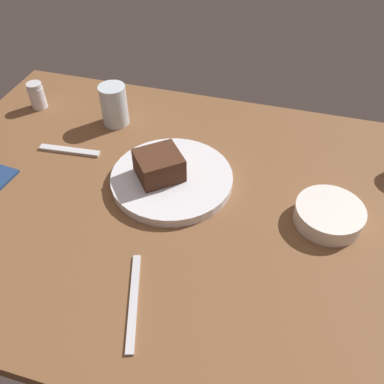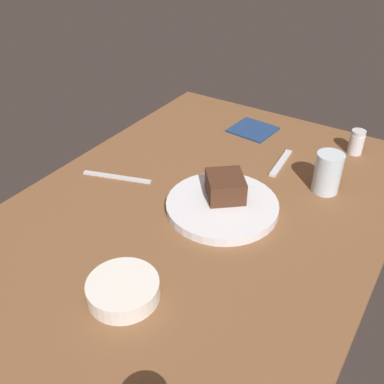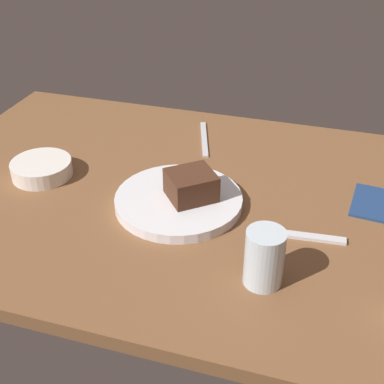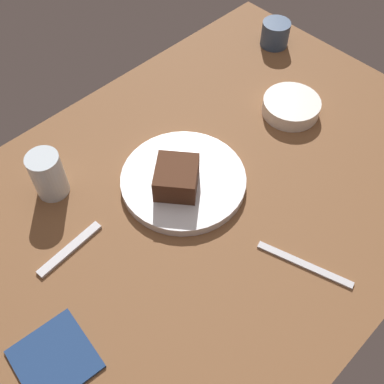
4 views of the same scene
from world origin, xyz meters
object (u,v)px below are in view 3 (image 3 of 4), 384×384
object	(u,v)px
dessert_spoon	(306,237)
dessert_plate	(179,201)
butter_knife	(203,139)
folded_napkin	(382,205)
water_glass	(264,258)
chocolate_cake_slice	(191,185)
side_bowl	(42,169)

from	to	relation	value
dessert_spoon	dessert_plate	bearing A→B (deg)	167.63
butter_knife	folded_napkin	distance (cm)	48.33
dessert_spoon	butter_knife	world-z (taller)	dessert_spoon
water_glass	chocolate_cake_slice	bearing A→B (deg)	-45.25
dessert_plate	water_glass	world-z (taller)	water_glass
chocolate_cake_slice	water_glass	distance (cm)	26.40
side_bowl	butter_knife	bearing A→B (deg)	-137.28
dessert_plate	folded_napkin	bearing A→B (deg)	-163.79
dessert_plate	chocolate_cake_slice	distance (cm)	4.70
dessert_plate	dessert_spoon	xyz separation A→B (cm)	(-27.16, 3.59, -0.71)
chocolate_cake_slice	side_bowl	size ratio (longest dim) A/B	0.68
chocolate_cake_slice	folded_napkin	bearing A→B (deg)	-163.77
water_glass	butter_knife	distance (cm)	54.52
butter_knife	water_glass	bearing A→B (deg)	9.03
side_bowl	butter_knife	world-z (taller)	side_bowl
chocolate_cake_slice	butter_knife	xyz separation A→B (cm)	(5.91, -29.70, -4.70)
folded_napkin	side_bowl	bearing A→B (deg)	7.38
dessert_spoon	folded_napkin	xyz separation A→B (cm)	(-14.16, -15.60, -0.05)
folded_napkin	dessert_spoon	bearing A→B (deg)	47.78
water_glass	dessert_spoon	size ratio (longest dim) A/B	0.70
dessert_plate	chocolate_cake_slice	size ratio (longest dim) A/B	2.88
chocolate_cake_slice	water_glass	xyz separation A→B (cm)	(-18.59, 18.75, 0.33)
water_glass	dessert_spoon	world-z (taller)	water_glass
side_bowl	dessert_plate	bearing A→B (deg)	176.16
butter_knife	chocolate_cake_slice	bearing A→B (deg)	-6.54
dessert_plate	side_bowl	size ratio (longest dim) A/B	1.95
dessert_plate	folded_napkin	distance (cm)	43.03
butter_knife	dessert_spoon	bearing A→B (deg)	24.12
water_glass	side_bowl	size ratio (longest dim) A/B	0.77
butter_knife	folded_napkin	size ratio (longest dim) A/B	1.49
folded_napkin	dessert_plate	bearing A→B (deg)	16.21
side_bowl	dessert_spoon	distance (cm)	61.30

